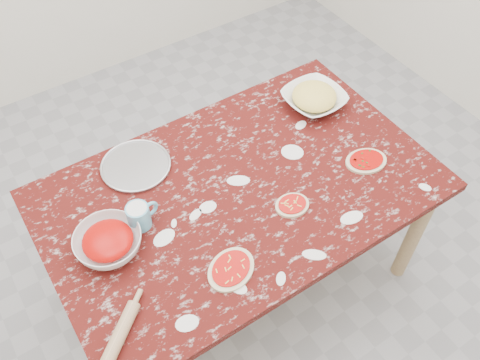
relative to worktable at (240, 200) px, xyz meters
name	(u,v)px	position (x,y,z in m)	size (l,w,h in m)	color
ground	(240,277)	(0.00, 0.00, -0.67)	(4.00, 4.00, 0.00)	gray
worktable	(240,200)	(0.00, 0.00, 0.00)	(1.60, 1.00, 0.75)	#400D0B
pizza_tray	(136,166)	(-0.31, 0.34, 0.09)	(0.29, 0.29, 0.01)	#B2B2B7
sauce_bowl	(109,243)	(-0.57, 0.02, 0.12)	(0.25, 0.25, 0.08)	white
cheese_bowl	(314,99)	(0.57, 0.23, 0.12)	(0.28, 0.28, 0.07)	white
flour_mug	(139,216)	(-0.42, 0.06, 0.14)	(0.13, 0.09, 0.10)	#5DB0CE
pizza_left	(231,269)	(-0.24, -0.30, 0.09)	(0.24, 0.22, 0.02)	beige
pizza_mid	(292,205)	(0.12, -0.19, 0.09)	(0.15, 0.13, 0.02)	beige
pizza_right	(366,161)	(0.53, -0.18, 0.09)	(0.21, 0.18, 0.02)	beige
rolling_pin	(120,335)	(-0.68, -0.32, 0.11)	(0.05, 0.05, 0.23)	tan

